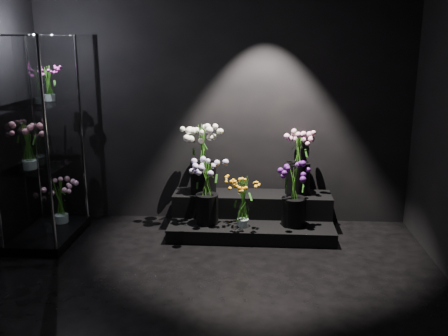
# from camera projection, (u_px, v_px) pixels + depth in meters

# --- Properties ---
(floor) EXTENTS (4.00, 4.00, 0.00)m
(floor) POSITION_uv_depth(u_px,v_px,m) (203.00, 311.00, 3.71)
(floor) COLOR black
(floor) RESTS_ON ground
(wall_back) EXTENTS (4.00, 0.00, 4.00)m
(wall_back) POSITION_uv_depth(u_px,v_px,m) (223.00, 94.00, 5.29)
(wall_back) COLOR black
(wall_back) RESTS_ON floor
(wall_front) EXTENTS (4.00, 0.00, 4.00)m
(wall_front) POSITION_uv_depth(u_px,v_px,m) (122.00, 239.00, 1.43)
(wall_front) COLOR black
(wall_front) RESTS_ON floor
(display_riser) EXTENTS (1.67, 0.74, 0.37)m
(display_riser) POSITION_uv_depth(u_px,v_px,m) (252.00, 216.00, 5.26)
(display_riser) COLOR black
(display_riser) RESTS_ON floor
(display_case) EXTENTS (0.55, 0.91, 2.01)m
(display_case) POSITION_uv_depth(u_px,v_px,m) (40.00, 142.00, 4.80)
(display_case) COLOR black
(display_case) RESTS_ON floor
(bouquet_orange_bells) EXTENTS (0.35, 0.35, 0.50)m
(bouquet_orange_bells) POSITION_uv_depth(u_px,v_px,m) (243.00, 201.00, 4.94)
(bouquet_orange_bells) COLOR white
(bouquet_orange_bells) RESTS_ON display_riser
(bouquet_lilac) EXTENTS (0.41, 0.41, 0.65)m
(bouquet_lilac) POSITION_uv_depth(u_px,v_px,m) (207.00, 187.00, 5.00)
(bouquet_lilac) COLOR black
(bouquet_lilac) RESTS_ON display_riser
(bouquet_purple) EXTENTS (0.40, 0.40, 0.63)m
(bouquet_purple) POSITION_uv_depth(u_px,v_px,m) (294.00, 192.00, 4.96)
(bouquet_purple) COLOR black
(bouquet_purple) RESTS_ON display_riser
(bouquet_cream_roses) EXTENTS (0.48, 0.48, 0.73)m
(bouquet_cream_roses) POSITION_uv_depth(u_px,v_px,m) (203.00, 155.00, 5.23)
(bouquet_cream_roses) COLOR black
(bouquet_cream_roses) RESTS_ON display_riser
(bouquet_pink_roses) EXTENTS (0.35, 0.35, 0.69)m
(bouquet_pink_roses) POSITION_uv_depth(u_px,v_px,m) (298.00, 158.00, 5.21)
(bouquet_pink_roses) COLOR black
(bouquet_pink_roses) RESTS_ON display_riser
(bouquet_case_pink) EXTENTS (0.34, 0.34, 0.43)m
(bouquet_case_pink) POSITION_uv_depth(u_px,v_px,m) (28.00, 145.00, 4.61)
(bouquet_case_pink) COLOR white
(bouquet_case_pink) RESTS_ON display_case
(bouquet_case_magenta) EXTENTS (0.21, 0.21, 0.34)m
(bouquet_case_magenta) POSITION_uv_depth(u_px,v_px,m) (48.00, 83.00, 4.84)
(bouquet_case_magenta) COLOR white
(bouquet_case_magenta) RESTS_ON display_case
(bouquet_case_base_pink) EXTENTS (0.42, 0.42, 0.46)m
(bouquet_case_base_pink) POSITION_uv_depth(u_px,v_px,m) (60.00, 200.00, 5.19)
(bouquet_case_base_pink) COLOR white
(bouquet_case_base_pink) RESTS_ON display_case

